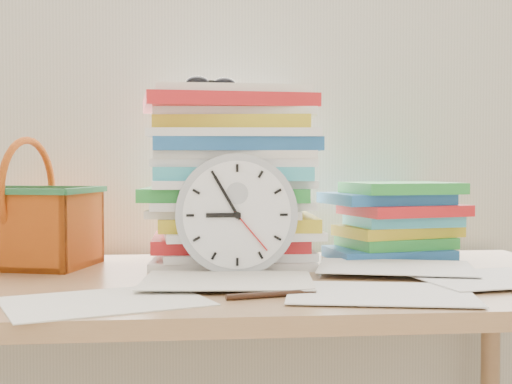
{
  "coord_description": "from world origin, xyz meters",
  "views": [
    {
      "loc": [
        -0.07,
        0.29,
        0.96
      ],
      "look_at": [
        0.06,
        1.6,
        0.91
      ],
      "focal_mm": 50.0,
      "sensor_mm": 36.0,
      "label": 1
    }
  ],
  "objects": [
    {
      "name": "pen",
      "position": [
        0.06,
        1.39,
        0.75
      ],
      "size": [
        0.15,
        0.04,
        0.01
      ],
      "primitive_type": "cylinder",
      "rotation": [
        0.0,
        1.57,
        0.24
      ],
      "color": "black",
      "rests_on": "desk"
    },
    {
      "name": "curtain",
      "position": [
        0.0,
        1.98,
        1.3
      ],
      "size": [
        2.4,
        0.01,
        2.5
      ],
      "primitive_type": "cube",
      "color": "beige",
      "rests_on": "room_shell"
    },
    {
      "name": "sunglasses",
      "position": [
        -0.02,
        1.79,
        1.13
      ],
      "size": [
        0.15,
        0.14,
        0.03
      ],
      "primitive_type": null,
      "rotation": [
        0.0,
        0.0,
        0.35
      ],
      "color": "black",
      "rests_on": "paper_stack"
    },
    {
      "name": "scattered_papers",
      "position": [
        0.0,
        1.6,
        0.76
      ],
      "size": [
        1.26,
        0.42,
        0.02
      ],
      "primitive_type": null,
      "color": "white",
      "rests_on": "desk"
    },
    {
      "name": "basket",
      "position": [
        -0.39,
        1.78,
        0.88
      ],
      "size": [
        0.3,
        0.27,
        0.26
      ],
      "primitive_type": null,
      "rotation": [
        0.0,
        0.0,
        -0.28
      ],
      "color": "#C55613",
      "rests_on": "desk"
    },
    {
      "name": "paper_stack",
      "position": [
        0.03,
        1.78,
        0.93
      ],
      "size": [
        0.37,
        0.31,
        0.36
      ],
      "primitive_type": null,
      "rotation": [
        0.0,
        0.0,
        -0.04
      ],
      "color": "white",
      "rests_on": "desk"
    },
    {
      "name": "book_stack",
      "position": [
        0.39,
        1.83,
        0.83
      ],
      "size": [
        0.31,
        0.26,
        0.17
      ],
      "primitive_type": null,
      "rotation": [
        0.0,
        0.0,
        0.17
      ],
      "color": "white",
      "rests_on": "desk"
    },
    {
      "name": "desk",
      "position": [
        0.0,
        1.6,
        0.68
      ],
      "size": [
        1.4,
        0.7,
        0.75
      ],
      "color": "#936B45",
      "rests_on": "ground"
    },
    {
      "name": "clock",
      "position": [
        0.02,
        1.63,
        0.86
      ],
      "size": [
        0.23,
        0.05,
        0.23
      ],
      "primitive_type": "cylinder",
      "rotation": [
        1.57,
        0.0,
        0.0
      ],
      "color": "#AAAEB3",
      "rests_on": "desk"
    }
  ]
}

